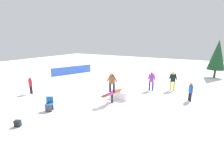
# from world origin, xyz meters

# --- Properties ---
(ground_plane) EXTENTS (60.00, 60.00, 0.00)m
(ground_plane) POSITION_xyz_m (0.00, 0.00, 0.00)
(ground_plane) COLOR white
(rail_feature) EXTENTS (2.16, 0.45, 0.76)m
(rail_feature) POSITION_xyz_m (0.00, 0.00, 0.64)
(rail_feature) COLOR black
(rail_feature) RESTS_ON ground
(snow_kicker_ramp) EXTENTS (1.91, 1.64, 0.59)m
(snow_kicker_ramp) POSITION_xyz_m (-1.63, 0.13, 0.29)
(snow_kicker_ramp) COLOR white
(snow_kicker_ramp) RESTS_ON ground
(main_rider_on_rail) EXTENTS (1.45, 0.78, 1.38)m
(main_rider_on_rail) POSITION_xyz_m (0.00, 0.00, 1.45)
(main_rider_on_rail) COLOR #C42F8F
(main_rider_on_rail) RESTS_ON rail_feature
(bystander_red) EXTENTS (0.27, 0.59, 1.36)m
(bystander_red) POSITION_xyz_m (1.56, -6.76, 0.77)
(bystander_red) COLOR black
(bystander_red) RESTS_ON ground
(bystander_purple) EXTENTS (0.33, 0.64, 1.60)m
(bystander_purple) POSITION_xyz_m (-4.34, 1.38, 0.90)
(bystander_purple) COLOR navy
(bystander_purple) RESTS_ON ground
(bystander_blue) EXTENTS (0.56, 0.36, 1.35)m
(bystander_blue) POSITION_xyz_m (-3.20, 4.65, 0.76)
(bystander_blue) COLOR black
(bystander_blue) RESTS_ON ground
(bystander_black) EXTENTS (0.34, 0.68, 1.64)m
(bystander_black) POSITION_xyz_m (-5.29, 2.96, 0.92)
(bystander_black) COLOR yellow
(bystander_black) RESTS_ON ground
(loose_snowboard_white) EXTENTS (0.50, 1.54, 0.02)m
(loose_snowboard_white) POSITION_xyz_m (-3.96, -4.56, 0.01)
(loose_snowboard_white) COLOR white
(loose_snowboard_white) RESTS_ON ground
(folding_chair) EXTENTS (0.60, 0.60, 0.88)m
(folding_chair) POSITION_xyz_m (3.17, -2.66, 0.41)
(folding_chair) COLOR #3F3F44
(folding_chair) RESTS_ON ground
(backpack_on_snow) EXTENTS (0.34, 0.37, 0.34)m
(backpack_on_snow) POSITION_xyz_m (5.41, -2.43, 0.17)
(backpack_on_snow) COLOR black
(backpack_on_snow) RESTS_ON ground
(safety_fence) EXTENTS (4.89, 1.90, 1.10)m
(safety_fence) POSITION_xyz_m (-5.70, -9.05, 0.60)
(safety_fence) COLOR blue
(safety_fence) RESTS_ON ground
(pine_tree_near) EXTENTS (1.87, 1.87, 4.25)m
(pine_tree_near) POSITION_xyz_m (-13.06, 6.01, 2.58)
(pine_tree_near) COLOR #4C331E
(pine_tree_near) RESTS_ON ground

